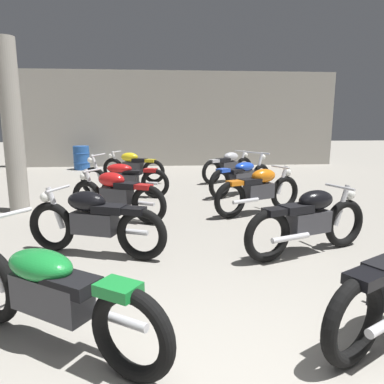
{
  "coord_description": "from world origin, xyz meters",
  "views": [
    {
      "loc": [
        -0.51,
        -1.56,
        1.71
      ],
      "look_at": [
        0.0,
        4.33,
        0.55
      ],
      "focal_mm": 33.59,
      "sensor_mm": 36.0,
      "label": 1
    }
  ],
  "objects_px": {
    "support_pillar": "(12,128)",
    "motorcycle_right_row_4": "(229,166)",
    "motorcycle_left_row_3": "(123,177)",
    "oil_drum": "(82,158)",
    "motorcycle_left_row_0": "(50,292)",
    "motorcycle_right_row_3": "(242,176)",
    "motorcycle_left_row_4": "(133,166)",
    "motorcycle_left_row_1": "(94,221)",
    "motorcycle_right_row_2": "(259,190)",
    "motorcycle_left_row_2": "(116,194)",
    "motorcycle_right_row_1": "(309,220)"
  },
  "relations": [
    {
      "from": "support_pillar",
      "to": "motorcycle_right_row_4",
      "type": "distance_m",
      "value": 5.74
    },
    {
      "from": "motorcycle_left_row_3",
      "to": "oil_drum",
      "type": "bearing_deg",
      "value": 111.8
    },
    {
      "from": "motorcycle_left_row_0",
      "to": "motorcycle_right_row_3",
      "type": "xyz_separation_m",
      "value": [
        2.76,
        5.72,
        0.0
      ]
    },
    {
      "from": "oil_drum",
      "to": "motorcycle_left_row_3",
      "type": "bearing_deg",
      "value": -68.2
    },
    {
      "from": "support_pillar",
      "to": "motorcycle_left_row_4",
      "type": "relative_size",
      "value": 1.74
    },
    {
      "from": "motorcycle_right_row_3",
      "to": "motorcycle_left_row_0",
      "type": "bearing_deg",
      "value": -115.75
    },
    {
      "from": "motorcycle_left_row_3",
      "to": "oil_drum",
      "type": "height_order",
      "value": "motorcycle_left_row_3"
    },
    {
      "from": "motorcycle_left_row_1",
      "to": "motorcycle_right_row_4",
      "type": "height_order",
      "value": "same"
    },
    {
      "from": "motorcycle_left_row_3",
      "to": "motorcycle_right_row_4",
      "type": "distance_m",
      "value": 3.39
    },
    {
      "from": "motorcycle_left_row_4",
      "to": "oil_drum",
      "type": "height_order",
      "value": "motorcycle_left_row_4"
    },
    {
      "from": "motorcycle_right_row_2",
      "to": "oil_drum",
      "type": "relative_size",
      "value": 2.17
    },
    {
      "from": "motorcycle_left_row_1",
      "to": "motorcycle_right_row_3",
      "type": "distance_m",
      "value": 4.69
    },
    {
      "from": "motorcycle_left_row_3",
      "to": "motorcycle_right_row_2",
      "type": "xyz_separation_m",
      "value": [
        2.7,
        -1.8,
        0.01
      ]
    },
    {
      "from": "motorcycle_left_row_0",
      "to": "motorcycle_right_row_4",
      "type": "height_order",
      "value": "motorcycle_left_row_0"
    },
    {
      "from": "motorcycle_left_row_4",
      "to": "motorcycle_left_row_0",
      "type": "bearing_deg",
      "value": -90.24
    },
    {
      "from": "motorcycle_right_row_4",
      "to": "motorcycle_right_row_2",
      "type": "bearing_deg",
      "value": -91.75
    },
    {
      "from": "motorcycle_left_row_4",
      "to": "motorcycle_right_row_2",
      "type": "bearing_deg",
      "value": -55.62
    },
    {
      "from": "support_pillar",
      "to": "motorcycle_left_row_0",
      "type": "xyz_separation_m",
      "value": [
        1.89,
        -4.44,
        -1.15
      ]
    },
    {
      "from": "motorcycle_right_row_4",
      "to": "motorcycle_left_row_4",
      "type": "bearing_deg",
      "value": 176.73
    },
    {
      "from": "motorcycle_left_row_0",
      "to": "motorcycle_left_row_2",
      "type": "height_order",
      "value": "motorcycle_left_row_0"
    },
    {
      "from": "motorcycle_left_row_4",
      "to": "motorcycle_left_row_1",
      "type": "bearing_deg",
      "value": -90.59
    },
    {
      "from": "motorcycle_right_row_2",
      "to": "motorcycle_left_row_2",
      "type": "bearing_deg",
      "value": -175.61
    },
    {
      "from": "motorcycle_left_row_0",
      "to": "motorcycle_right_row_2",
      "type": "bearing_deg",
      "value": 55.41
    },
    {
      "from": "motorcycle_left_row_4",
      "to": "motorcycle_right_row_1",
      "type": "xyz_separation_m",
      "value": [
        2.72,
        -5.97,
        0.0
      ]
    },
    {
      "from": "motorcycle_left_row_0",
      "to": "motorcycle_right_row_1",
      "type": "bearing_deg",
      "value": 32.57
    },
    {
      "from": "motorcycle_right_row_1",
      "to": "support_pillar",
      "type": "bearing_deg",
      "value": 150.02
    },
    {
      "from": "motorcycle_left_row_4",
      "to": "motorcycle_right_row_3",
      "type": "distance_m",
      "value": 3.39
    },
    {
      "from": "motorcycle_left_row_4",
      "to": "oil_drum",
      "type": "bearing_deg",
      "value": 125.09
    },
    {
      "from": "oil_drum",
      "to": "motorcycle_left_row_0",
      "type": "bearing_deg",
      "value": -79.28
    },
    {
      "from": "motorcycle_left_row_2",
      "to": "motorcycle_left_row_4",
      "type": "bearing_deg",
      "value": 90.28
    },
    {
      "from": "motorcycle_right_row_1",
      "to": "motorcycle_right_row_2",
      "type": "bearing_deg",
      "value": 92.19
    },
    {
      "from": "motorcycle_left_row_0",
      "to": "motorcycle_left_row_4",
      "type": "height_order",
      "value": "motorcycle_left_row_0"
    },
    {
      "from": "motorcycle_right_row_3",
      "to": "oil_drum",
      "type": "relative_size",
      "value": 2.1
    },
    {
      "from": "motorcycle_left_row_0",
      "to": "motorcycle_right_row_4",
      "type": "distance_m",
      "value": 8.07
    },
    {
      "from": "motorcycle_left_row_3",
      "to": "motorcycle_right_row_3",
      "type": "distance_m",
      "value": 2.79
    },
    {
      "from": "motorcycle_right_row_2",
      "to": "motorcycle_right_row_3",
      "type": "xyz_separation_m",
      "value": [
        0.09,
        1.85,
        -0.01
      ]
    },
    {
      "from": "motorcycle_left_row_2",
      "to": "motorcycle_right_row_2",
      "type": "xyz_separation_m",
      "value": [
        2.62,
        0.2,
        0.0
      ]
    },
    {
      "from": "motorcycle_left_row_1",
      "to": "motorcycle_right_row_3",
      "type": "bearing_deg",
      "value": 53.52
    },
    {
      "from": "motorcycle_left_row_4",
      "to": "motorcycle_right_row_1",
      "type": "bearing_deg",
      "value": -65.52
    },
    {
      "from": "motorcycle_left_row_0",
      "to": "motorcycle_left_row_3",
      "type": "xyz_separation_m",
      "value": [
        -0.03,
        5.68,
        0.0
      ]
    },
    {
      "from": "motorcycle_left_row_3",
      "to": "motorcycle_right_row_2",
      "type": "relative_size",
      "value": 1.14
    },
    {
      "from": "motorcycle_left_row_0",
      "to": "motorcycle_left_row_3",
      "type": "relative_size",
      "value": 0.89
    },
    {
      "from": "motorcycle_left_row_0",
      "to": "motorcycle_right_row_1",
      "type": "height_order",
      "value": "motorcycle_left_row_0"
    },
    {
      "from": "support_pillar",
      "to": "motorcycle_left_row_1",
      "type": "relative_size",
      "value": 1.7
    },
    {
      "from": "support_pillar",
      "to": "motorcycle_left_row_2",
      "type": "distance_m",
      "value": 2.38
    },
    {
      "from": "motorcycle_right_row_1",
      "to": "motorcycle_left_row_1",
      "type": "bearing_deg",
      "value": 175.97
    },
    {
      "from": "support_pillar",
      "to": "oil_drum",
      "type": "bearing_deg",
      "value": 91.11
    },
    {
      "from": "motorcycle_left_row_0",
      "to": "motorcycle_right_row_3",
      "type": "bearing_deg",
      "value": 64.25
    },
    {
      "from": "motorcycle_left_row_0",
      "to": "motorcycle_right_row_2",
      "type": "relative_size",
      "value": 1.02
    },
    {
      "from": "motorcycle_left_row_1",
      "to": "motorcycle_right_row_2",
      "type": "bearing_deg",
      "value": 35.44
    }
  ]
}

